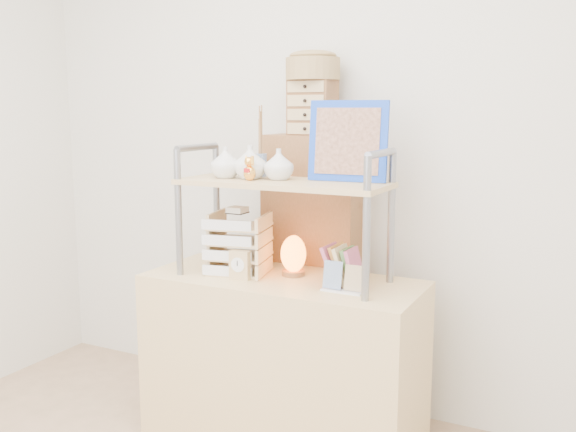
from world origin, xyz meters
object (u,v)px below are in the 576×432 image
(cabinet, at_px, (313,275))
(desk, at_px, (283,361))
(salt_lamp, at_px, (293,255))
(letter_tray, at_px, (238,247))

(cabinet, bearing_deg, desk, -88.78)
(cabinet, bearing_deg, salt_lamp, -84.32)
(desk, height_order, salt_lamp, salt_lamp)
(salt_lamp, bearing_deg, cabinet, 98.18)
(letter_tray, bearing_deg, cabinet, 62.64)
(desk, xyz_separation_m, letter_tray, (-0.22, -0.01, 0.49))
(desk, xyz_separation_m, salt_lamp, (0.02, 0.06, 0.47))
(cabinet, height_order, salt_lamp, cabinet)
(cabinet, xyz_separation_m, letter_tray, (-0.19, -0.38, 0.19))
(desk, bearing_deg, cabinet, 93.71)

